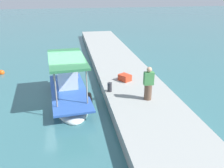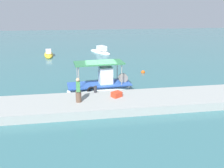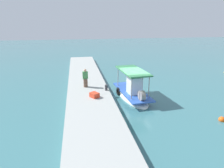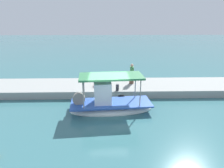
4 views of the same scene
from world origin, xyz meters
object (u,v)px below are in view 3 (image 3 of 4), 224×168
(marker_buoy, at_px, (222,120))
(fisherman_near_bollard, at_px, (85,79))
(cargo_crate, at_px, (94,95))
(main_fishing_boat, at_px, (132,93))
(mooring_bollard, at_px, (106,88))

(marker_buoy, bearing_deg, fisherman_near_bollard, -129.22)
(fisherman_near_bollard, xyz_separation_m, cargo_crate, (2.73, 0.55, -0.58))
(marker_buoy, bearing_deg, main_fishing_boat, -137.27)
(marker_buoy, bearing_deg, mooring_bollard, -129.80)
(mooring_bollard, relative_size, marker_buoy, 1.18)
(main_fishing_boat, bearing_deg, mooring_bollard, -106.14)
(fisherman_near_bollard, distance_m, cargo_crate, 2.84)
(cargo_crate, bearing_deg, marker_buoy, 61.79)
(fisherman_near_bollard, distance_m, mooring_bollard, 2.22)
(main_fishing_boat, relative_size, marker_buoy, 13.48)
(fisherman_near_bollard, height_order, cargo_crate, fisherman_near_bollard)
(cargo_crate, bearing_deg, mooring_bollard, 140.50)
(mooring_bollard, bearing_deg, fisherman_near_bollard, -126.81)
(mooring_bollard, relative_size, cargo_crate, 0.74)
(mooring_bollard, height_order, cargo_crate, mooring_bollard)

